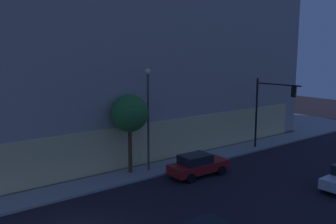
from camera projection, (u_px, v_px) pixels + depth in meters
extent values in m
cube|color=#4C4C51|center=(89.00, 128.00, 42.97)|extent=(34.94, 31.53, 0.15)
cube|color=#F7DE93|center=(170.00, 139.00, 30.65)|extent=(31.09, 0.60, 3.21)
cube|color=#AFA297|center=(86.00, 45.00, 41.39)|extent=(34.54, 31.13, 18.98)
cylinder|color=black|center=(256.00, 113.00, 33.80)|extent=(0.18, 0.18, 6.37)
cylinder|color=black|center=(278.00, 85.00, 31.76)|extent=(0.40, 4.27, 0.12)
cube|color=black|center=(294.00, 92.00, 30.73)|extent=(0.34, 0.34, 0.90)
sphere|color=green|center=(296.00, 95.00, 30.64)|extent=(0.18, 0.18, 0.18)
cylinder|color=#434343|center=(148.00, 123.00, 27.02)|extent=(0.16, 0.16, 7.20)
sphere|color=#F9EFC6|center=(148.00, 72.00, 26.40)|extent=(0.44, 0.44, 0.44)
cylinder|color=#53371E|center=(130.00, 150.00, 26.86)|extent=(0.29, 0.29, 3.33)
sphere|color=#2C752F|center=(129.00, 113.00, 26.41)|extent=(2.72, 2.72, 2.72)
cube|color=maroon|center=(199.00, 167.00, 26.73)|extent=(4.66, 1.90, 0.67)
cube|color=black|center=(195.00, 159.00, 26.43)|extent=(2.25, 1.65, 0.61)
cube|color=#F9F4CC|center=(217.00, 160.00, 28.44)|extent=(0.13, 0.20, 0.12)
cube|color=#F9F4CC|center=(226.00, 163.00, 27.60)|extent=(0.13, 0.20, 0.12)
cylinder|color=black|center=(206.00, 164.00, 28.31)|extent=(0.69, 0.26, 0.68)
cylinder|color=black|center=(221.00, 170.00, 26.90)|extent=(0.69, 0.26, 0.68)
cylinder|color=black|center=(176.00, 171.00, 26.67)|extent=(0.69, 0.26, 0.68)
cylinder|color=black|center=(191.00, 178.00, 25.26)|extent=(0.69, 0.26, 0.68)
cube|color=#F9F4CC|center=(324.00, 185.00, 23.13)|extent=(0.12, 0.20, 0.12)
cylinder|color=black|center=(324.00, 186.00, 23.91)|extent=(0.66, 0.26, 0.66)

